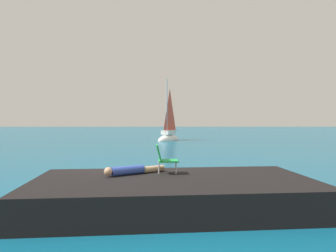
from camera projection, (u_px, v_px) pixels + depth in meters
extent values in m
plane|color=#0F5675|center=(130.00, 185.00, 10.49)|extent=(160.00, 160.00, 0.00)
cube|color=black|center=(173.00, 193.00, 7.74)|extent=(7.17, 3.96, 0.74)
cube|color=black|center=(251.00, 190.00, 9.66)|extent=(1.14, 0.97, 0.64)
cube|color=black|center=(85.00, 189.00, 9.77)|extent=(1.38, 1.58, 1.09)
ellipsoid|color=white|center=(168.00, 140.00, 32.12)|extent=(2.95, 3.78, 1.26)
cube|color=white|center=(168.00, 132.00, 32.10)|extent=(1.57, 1.82, 0.41)
cylinder|color=#B7B7BC|center=(167.00, 107.00, 31.74)|extent=(0.14, 0.14, 5.71)
cylinder|color=#B2B2B7|center=(172.00, 130.00, 32.79)|extent=(1.26, 2.02, 0.11)
pyramid|color=#DB4C38|center=(170.00, 109.00, 32.30)|extent=(0.99, 1.61, 4.34)
cylinder|color=#334CB2|center=(128.00, 170.00, 8.22)|extent=(0.89, 0.68, 0.24)
cylinder|color=tan|center=(152.00, 169.00, 8.63)|extent=(0.69, 0.52, 0.18)
sphere|color=tan|center=(108.00, 171.00, 7.93)|extent=(0.22, 0.22, 0.22)
cube|color=green|center=(168.00, 161.00, 8.40)|extent=(0.55, 0.51, 0.04)
cube|color=green|center=(159.00, 153.00, 8.37)|extent=(0.18, 0.49, 0.45)
cylinder|color=silver|center=(176.00, 167.00, 8.42)|extent=(0.04, 0.04, 0.35)
cylinder|color=silver|center=(159.00, 167.00, 8.38)|extent=(0.04, 0.04, 0.35)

